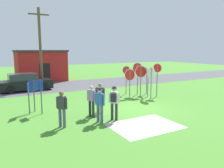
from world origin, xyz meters
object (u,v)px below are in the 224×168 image
object	(u,v)px
parked_car_on_street	(25,83)
info_panel_middle	(41,91)
person_in_blue	(100,96)
person_holding_notes	(62,107)
stop_sign_center_cluster	(126,75)
person_in_dark_shirt	(114,101)
stop_sign_nearest	(138,73)
stop_sign_rear_right	(147,76)
stop_sign_tallest	(130,78)
stop_sign_far_back	(148,77)
stop_sign_rear_left	(151,77)
person_on_left	(91,99)
utility_pole	(40,47)
info_panel_leftmost	(28,93)
stop_sign_low_front	(157,75)
person_near_signs	(100,103)
info_panel_rightmost	(34,90)
stop_sign_leaning_left	(141,75)

from	to	relation	value
parked_car_on_street	info_panel_middle	world-z (taller)	info_panel_middle
person_in_blue	person_holding_notes	size ratio (longest dim) A/B	1.00
stop_sign_center_cluster	person_in_dark_shirt	xyz separation A→B (m)	(-4.08, -5.24, -0.51)
stop_sign_nearest	stop_sign_rear_right	bearing A→B (deg)	-3.33
stop_sign_tallest	info_panel_middle	distance (m)	6.80
stop_sign_far_back	stop_sign_rear_left	size ratio (longest dim) A/B	0.94
stop_sign_rear_right	stop_sign_far_back	distance (m)	1.00
stop_sign_far_back	person_on_left	xyz separation A→B (m)	(-5.82, -2.64, -0.54)
stop_sign_rear_left	person_on_left	xyz separation A→B (m)	(-5.51, -1.87, -0.64)
utility_pole	stop_sign_rear_right	world-z (taller)	utility_pole
stop_sign_center_cluster	info_panel_leftmost	world-z (taller)	stop_sign_center_cluster
stop_sign_low_front	info_panel_middle	bearing A→B (deg)	-177.05
stop_sign_far_back	person_near_signs	size ratio (longest dim) A/B	1.25
stop_sign_far_back	stop_sign_rear_right	bearing A→B (deg)	57.35
person_in_blue	person_on_left	xyz separation A→B (m)	(-0.77, -0.54, 0.00)
parked_car_on_street	person_near_signs	size ratio (longest dim) A/B	2.52
stop_sign_rear_right	person_in_blue	distance (m)	6.34
stop_sign_far_back	stop_sign_rear_left	world-z (taller)	stop_sign_rear_left
stop_sign_nearest	info_panel_middle	xyz separation A→B (m)	(-7.69, -1.69, -0.44)
person_on_left	info_panel_rightmost	xyz separation A→B (m)	(-2.47, 2.56, 0.30)
stop_sign_leaning_left	info_panel_middle	distance (m)	7.73
stop_sign_center_cluster	info_panel_middle	xyz separation A→B (m)	(-7.06, -2.35, -0.20)
stop_sign_leaning_left	stop_sign_tallest	xyz separation A→B (m)	(-0.95, 0.07, -0.16)
stop_sign_far_back	person_in_dark_shirt	xyz separation A→B (m)	(-5.04, -3.69, -0.48)
stop_sign_center_cluster	info_panel_rightmost	world-z (taller)	stop_sign_center_cluster
stop_sign_tallest	stop_sign_nearest	world-z (taller)	stop_sign_nearest
stop_sign_center_cluster	stop_sign_far_back	bearing A→B (deg)	-58.33
stop_sign_rear_right	person_holding_notes	distance (m)	9.23
parked_car_on_street	person_near_signs	world-z (taller)	person_near_signs
stop_sign_leaning_left	person_on_left	world-z (taller)	stop_sign_leaning_left
stop_sign_far_back	info_panel_middle	bearing A→B (deg)	-174.33
person_in_blue	person_on_left	distance (m)	0.94
stop_sign_low_front	person_holding_notes	xyz separation A→B (m)	(-8.22, -3.08, -0.74)
utility_pole	stop_sign_nearest	world-z (taller)	utility_pole
stop_sign_nearest	info_panel_rightmost	bearing A→B (deg)	-172.97
stop_sign_rear_right	stop_sign_nearest	size ratio (longest dim) A/B	0.86
stop_sign_low_front	person_in_dark_shirt	size ratio (longest dim) A/B	1.45
stop_sign_leaning_left	stop_sign_nearest	size ratio (longest dim) A/B	0.92
person_in_dark_shirt	info_panel_rightmost	xyz separation A→B (m)	(-3.25, 3.60, 0.24)
utility_pole	person_in_blue	world-z (taller)	utility_pole
stop_sign_rear_left	stop_sign_far_back	bearing A→B (deg)	68.23
stop_sign_tallest	person_near_signs	world-z (taller)	stop_sign_tallest
stop_sign_center_cluster	stop_sign_low_front	world-z (taller)	stop_sign_low_front
stop_sign_far_back	stop_sign_center_cluster	bearing A→B (deg)	121.67
person_in_blue	person_on_left	size ratio (longest dim) A/B	1.00
stop_sign_rear_left	info_panel_leftmost	xyz separation A→B (m)	(-8.32, 0.24, -0.38)
stop_sign_rear_left	person_on_left	distance (m)	5.86
stop_sign_tallest	stop_sign_far_back	world-z (taller)	stop_sign_far_back
stop_sign_center_cluster	stop_sign_low_front	distance (m)	2.46
parked_car_on_street	utility_pole	bearing A→B (deg)	22.30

